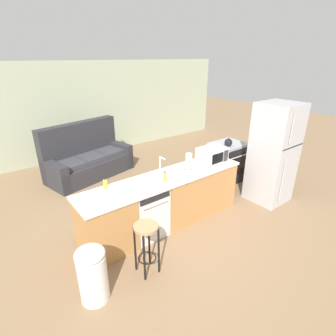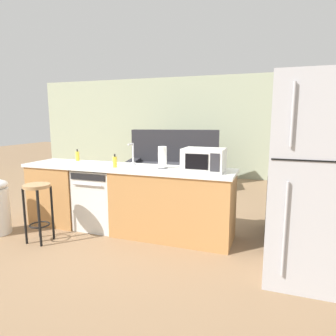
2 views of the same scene
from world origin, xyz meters
TOP-DOWN VIEW (x-y plane):
  - ground_plane at (0.00, 0.00)m, footprint 24.00×24.00m
  - wall_back at (0.30, 4.20)m, footprint 10.00×0.06m
  - kitchen_counter at (0.24, 0.00)m, footprint 2.94×0.66m
  - dishwasher at (-0.25, -0.00)m, footprint 0.58×0.61m
  - stove_range at (2.35, 0.55)m, footprint 0.76×0.68m
  - refrigerator at (2.35, -0.55)m, footprint 0.72×0.73m
  - microwave at (1.23, -0.00)m, footprint 0.50×0.37m
  - sink_faucet at (0.18, 0.16)m, footprint 0.07×0.18m
  - paper_towel_roll at (0.68, 0.02)m, footprint 0.14×0.14m
  - soap_bottle at (0.06, -0.12)m, footprint 0.06×0.06m
  - dish_soap_bottle at (-0.78, 0.23)m, footprint 0.06×0.06m
  - kettle at (2.18, 0.42)m, footprint 0.21×0.17m
  - bar_stool at (-0.69, -0.72)m, footprint 0.32×0.32m
  - couch at (-0.10, 2.82)m, footprint 2.15×1.33m

SIDE VIEW (x-z plane):
  - ground_plane at x=0.00m, z-range 0.00..0.00m
  - couch at x=-0.10m, z-range -0.24..1.03m
  - kitchen_counter at x=0.24m, z-range -0.03..0.87m
  - dishwasher at x=-0.25m, z-range 0.00..0.84m
  - stove_range at x=2.35m, z-range 0.00..0.90m
  - bar_stool at x=-0.69m, z-range 0.17..0.91m
  - refrigerator at x=2.35m, z-range 0.00..1.94m
  - soap_bottle at x=0.06m, z-range 0.88..1.06m
  - dish_soap_bottle at x=-0.78m, z-range 0.88..1.06m
  - kettle at x=2.18m, z-range 0.89..1.08m
  - sink_faucet at x=0.18m, z-range 0.88..1.18m
  - paper_towel_roll at x=0.68m, z-range 0.90..1.18m
  - microwave at x=1.23m, z-range 0.90..1.18m
  - wall_back at x=0.30m, z-range 0.00..2.60m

